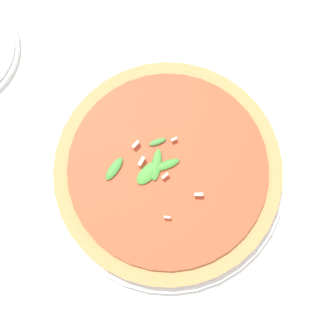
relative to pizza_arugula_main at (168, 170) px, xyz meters
name	(u,v)px	position (x,y,z in m)	size (l,w,h in m)	color
ground_plane	(182,183)	(-0.02, 0.02, -0.02)	(6.00, 6.00, 0.00)	silver
pizza_arugula_main	(168,170)	(0.00, 0.00, 0.00)	(0.35, 0.35, 0.05)	white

